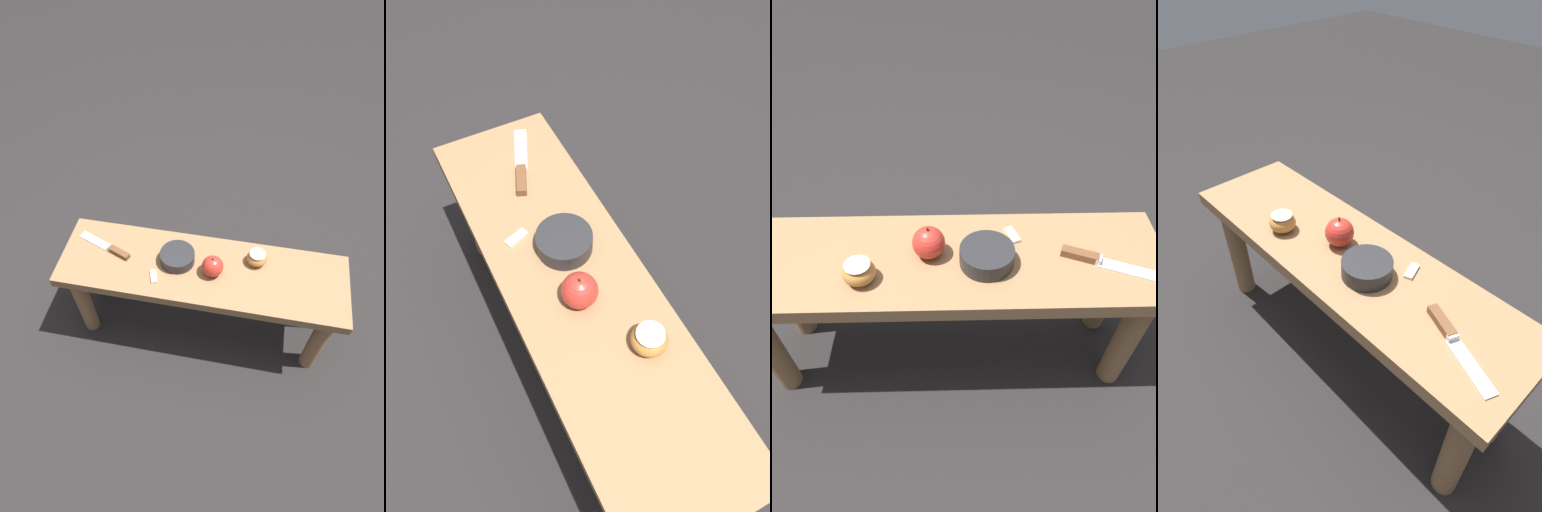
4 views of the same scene
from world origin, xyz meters
TOP-DOWN VIEW (x-y plane):
  - ground_plane at (0.00, 0.00)m, footprint 8.00×8.00m
  - wooden_bench at (0.00, 0.00)m, footprint 1.08×0.31m
  - knife at (-0.36, 0.02)m, footprint 0.23×0.11m
  - apple_whole at (0.04, -0.01)m, footprint 0.08×0.08m
  - apple_cut at (0.20, 0.07)m, footprint 0.08×0.08m
  - apple_slice_near_knife at (-0.17, -0.07)m, footprint 0.04×0.06m
  - bowl at (-0.10, 0.02)m, footprint 0.13×0.13m

SIDE VIEW (x-z plane):
  - ground_plane at x=0.00m, z-range 0.00..0.00m
  - wooden_bench at x=0.00m, z-range 0.13..0.56m
  - apple_slice_near_knife at x=-0.17m, z-range 0.43..0.44m
  - knife at x=-0.36m, z-range 0.43..0.45m
  - bowl at x=-0.10m, z-range 0.43..0.48m
  - apple_cut at x=0.20m, z-range 0.43..0.49m
  - apple_whole at x=0.04m, z-range 0.43..0.52m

